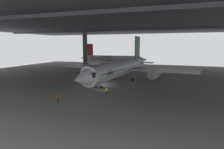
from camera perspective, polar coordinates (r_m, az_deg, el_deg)
name	(u,v)px	position (r m, az deg, el deg)	size (l,w,h in m)	color
ground_plane	(100,85)	(47.42, -3.42, -2.95)	(110.00, 110.00, 0.00)	gray
hangar_structure	(119,23)	(59.72, 1.90, 14.76)	(121.00, 99.00, 16.55)	#4C4F54
airplane_main	(120,68)	(50.07, 2.43, 1.79)	(37.60, 38.84, 12.05)	white
boarding_stairs	(103,88)	(40.68, -2.66, -3.80)	(4.43, 1.84, 4.78)	slate
crew_worker_near_nose	(58,97)	(33.60, -15.42, -6.29)	(0.35, 0.51, 1.74)	#232838
crew_worker_by_stairs	(106,90)	(37.37, -1.62, -4.62)	(0.54, 0.27, 1.62)	#232838
airplane_distant	(112,59)	(88.64, -0.08, 4.46)	(31.10, 30.13, 9.97)	white
baggage_tug	(156,77)	(56.50, 12.67, -0.75)	(1.34, 2.24, 0.90)	yellow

